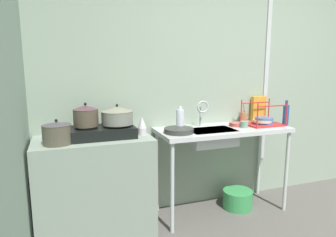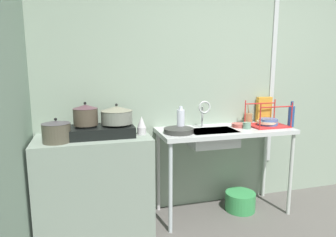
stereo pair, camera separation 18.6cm
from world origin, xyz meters
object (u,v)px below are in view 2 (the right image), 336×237
(percolator, at_px, (142,125))
(faucet, at_px, (204,109))
(small_bowl_on_drainboard, at_px, (239,125))
(cereal_box, at_px, (264,109))
(bucket_on_floor, at_px, (240,201))
(utensil_jar, at_px, (249,118))
(bottle_by_sink, at_px, (181,120))
(dish_rack, at_px, (267,122))
(bottle_by_rack, at_px, (291,116))
(stove, at_px, (102,131))
(pot_beside_stove, at_px, (56,131))
(pot_on_right_burner, at_px, (117,115))
(sink_basin, at_px, (212,138))
(pot_on_left_burner, at_px, (86,115))
(frying_pan, at_px, (179,131))
(cup_by_rack, at_px, (247,125))

(percolator, height_order, faucet, faucet)
(faucet, distance_m, small_bowl_on_drainboard, 0.39)
(cereal_box, height_order, bucket_on_floor, cereal_box)
(bucket_on_floor, bearing_deg, utensil_jar, 49.69)
(percolator, height_order, bottle_by_sink, bottle_by_sink)
(faucet, relative_size, dish_rack, 0.73)
(bottle_by_sink, relative_size, bottle_by_rack, 0.90)
(percolator, xyz_separation_m, bottle_by_rack, (1.51, -0.08, 0.03))
(stove, relative_size, cereal_box, 2.01)
(bottle_by_rack, height_order, bucket_on_floor, bottle_by_rack)
(pot_beside_stove, xyz_separation_m, bucket_on_floor, (1.73, 0.09, -0.87))
(faucet, bearing_deg, percolator, -170.85)
(stove, xyz_separation_m, utensil_jar, (1.55, 0.20, 0.00))
(percolator, relative_size, bucket_on_floor, 0.53)
(stove, bearing_deg, pot_on_right_burner, -0.00)
(utensil_jar, bearing_deg, sink_basin, -155.30)
(pot_on_left_burner, height_order, utensil_jar, pot_on_left_burner)
(small_bowl_on_drainboard, bearing_deg, bottle_by_rack, -12.83)
(sink_basin, height_order, utensil_jar, utensil_jar)
(pot_beside_stove, height_order, percolator, pot_beside_stove)
(pot_on_right_burner, height_order, bottle_by_sink, pot_on_right_burner)
(utensil_jar, bearing_deg, pot_on_right_burner, -171.98)
(frying_pan, bearing_deg, cup_by_rack, 0.07)
(faucet, xyz_separation_m, cup_by_rack, (0.39, -0.15, -0.15))
(cereal_box, relative_size, bucket_on_floor, 0.88)
(bucket_on_floor, bearing_deg, faucet, 164.48)
(frying_pan, relative_size, cup_by_rack, 3.42)
(stove, height_order, pot_beside_stove, pot_beside_stove)
(pot_on_left_burner, bearing_deg, stove, -0.00)
(dish_rack, xyz_separation_m, bottle_by_rack, (0.21, -0.08, 0.07))
(bottle_by_sink, xyz_separation_m, utensil_jar, (0.82, 0.15, -0.05))
(pot_on_left_burner, distance_m, small_bowl_on_drainboard, 1.48)
(sink_basin, bearing_deg, stove, 177.67)
(bottle_by_rack, bearing_deg, sink_basin, 177.01)
(percolator, height_order, small_bowl_on_drainboard, percolator)
(stove, distance_m, pot_on_left_burner, 0.20)
(pot_beside_stove, relative_size, bottle_by_rack, 0.88)
(sink_basin, height_order, bucket_on_floor, sink_basin)
(pot_on_right_burner, relative_size, percolator, 1.70)
(pot_on_right_burner, distance_m, cereal_box, 1.63)
(sink_basin, relative_size, bottle_by_sink, 1.94)
(pot_on_right_burner, xyz_separation_m, utensil_jar, (1.42, 0.20, -0.13))
(cup_by_rack, bearing_deg, bucket_on_floor, 102.41)
(small_bowl_on_drainboard, xyz_separation_m, bottle_by_sink, (-0.61, 0.01, 0.08))
(pot_on_left_burner, bearing_deg, cup_by_rack, -2.12)
(pot_on_left_burner, relative_size, small_bowl_on_drainboard, 1.46)
(pot_on_right_burner, bearing_deg, cup_by_rack, -2.56)
(cup_by_rack, relative_size, utensil_jar, 0.41)
(bucket_on_floor, bearing_deg, pot_beside_stove, -176.93)
(stove, xyz_separation_m, bottle_by_rack, (1.86, -0.09, 0.06))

